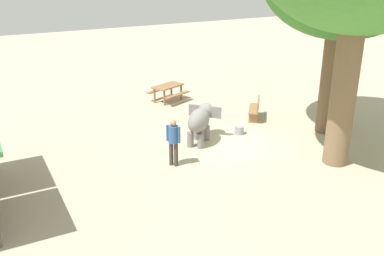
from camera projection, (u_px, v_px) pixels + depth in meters
name	position (u px, v px, depth m)	size (l,w,h in m)	color
ground_plane	(233.00, 144.00, 16.11)	(60.00, 60.00, 0.00)	#BAA88C
elephant	(200.00, 120.00, 16.03)	(1.77, 1.78, 1.32)	slate
person_handler	(173.00, 139.00, 14.10)	(0.42, 0.35, 1.62)	#3F3833
wooden_bench	(255.00, 108.00, 18.47)	(1.35, 1.17, 0.88)	olive
picnic_table_near	(168.00, 89.00, 20.76)	(1.95, 1.96, 0.78)	olive
feed_bucket	(239.00, 130.00, 16.96)	(0.36, 0.36, 0.32)	gray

